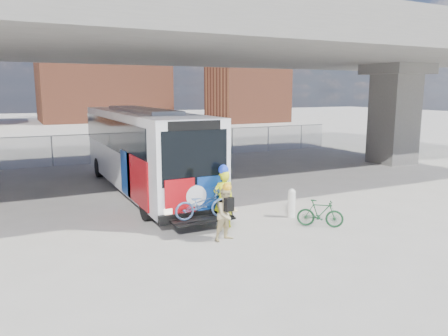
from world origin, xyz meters
TOP-DOWN VIEW (x-y plane):
  - ground at (0.00, 0.00)m, footprint 160.00×160.00m
  - bus at (-2.00, 3.30)m, footprint 2.67×12.94m
  - overpass at (0.00, 4.00)m, footprint 40.00×16.00m
  - chainlink_fence at (0.00, 12.00)m, footprint 30.00×0.06m
  - brick_buildings at (1.23, 48.23)m, footprint 54.00×22.00m
  - smokestack at (14.00, 55.00)m, footprint 2.20×2.20m
  - bollard at (1.55, -3.02)m, footprint 0.27×0.27m
  - cyclist_hivis at (-1.15, -3.02)m, footprint 0.72×0.50m
  - cyclist_tan at (-1.60, -4.18)m, footprint 0.89×0.75m
  - bike_parked at (1.74, -4.37)m, footprint 1.44×1.30m

SIDE VIEW (x-z plane):
  - ground at x=0.00m, z-range 0.00..0.00m
  - bike_parked at x=1.74m, z-range 0.00..0.91m
  - bollard at x=1.55m, z-range 0.04..1.08m
  - cyclist_tan at x=-1.60m, z-range -0.05..1.72m
  - cyclist_hivis at x=-1.15m, z-range -0.04..2.06m
  - chainlink_fence at x=0.00m, z-range -13.58..16.42m
  - bus at x=-2.00m, z-range 0.26..3.95m
  - brick_buildings at x=1.23m, z-range -0.58..11.42m
  - overpass at x=0.00m, z-range 2.57..10.52m
  - smokestack at x=14.00m, z-range 0.00..25.00m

